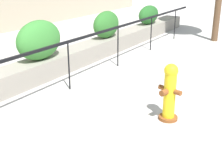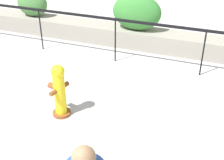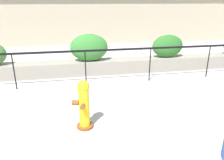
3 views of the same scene
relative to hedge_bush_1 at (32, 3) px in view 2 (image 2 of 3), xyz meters
The scene contains 5 objects.
planter_wall_low 3.14m from the hedge_bush_1, ahead, with size 18.00×0.70×0.50m, color gray.
fence_railing_segment 3.27m from the hedge_bush_1, 19.70° to the right, with size 15.00×0.05×1.15m.
hedge_bush_1 is the anchor object (origin of this frame).
hedge_bush_2 3.29m from the hedge_bush_1, ahead, with size 1.35×0.69×0.98m, color #387F33.
fire_hydrant 4.63m from the hedge_bush_1, 51.70° to the right, with size 0.47×0.48×1.08m.
Camera 2 is at (2.42, -1.90, 3.67)m, focal length 50.00 mm.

